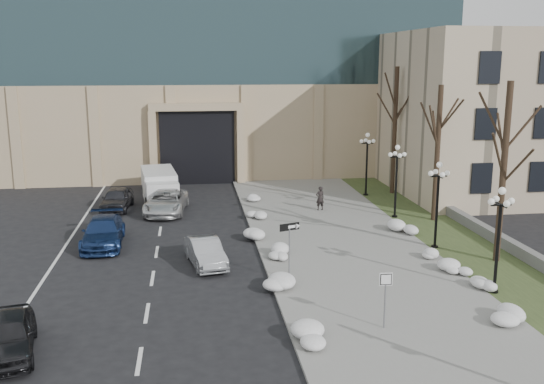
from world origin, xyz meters
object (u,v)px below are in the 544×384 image
(lamppost_b, at_px, (438,193))
(lamppost_c, at_px, (397,171))
(keep_sign, at_px, (386,288))
(pedestrian, at_px, (320,198))
(car_c, at_px, (103,232))
(lamppost_a, at_px, (499,226))
(box_truck, at_px, (160,186))
(car_a, at_px, (8,335))
(one_way_sign, at_px, (293,233))
(lamppost_d, at_px, (367,156))
(car_e, at_px, (117,199))
(car_d, at_px, (166,202))
(car_b, at_px, (205,252))

(lamppost_b, distance_m, lamppost_c, 6.50)
(keep_sign, bearing_deg, pedestrian, 89.27)
(car_c, xyz_separation_m, lamppost_a, (17.73, -9.61, 2.32))
(box_truck, bearing_deg, car_a, -107.00)
(one_way_sign, relative_size, lamppost_b, 0.58)
(lamppost_d, bearing_deg, keep_sign, -104.72)
(car_a, height_order, keep_sign, keep_sign)
(car_e, bearing_deg, one_way_sign, -52.80)
(one_way_sign, relative_size, lamppost_a, 0.58)
(lamppost_b, bearing_deg, box_truck, 137.24)
(car_a, relative_size, one_way_sign, 1.53)
(car_d, xyz_separation_m, keep_sign, (8.70, -19.33, 0.93))
(car_d, xyz_separation_m, lamppost_b, (14.57, -9.97, 2.32))
(lamppost_c, bearing_deg, car_a, -140.38)
(pedestrian, distance_m, lamppost_a, 16.13)
(car_c, bearing_deg, box_truck, 75.21)
(keep_sign, bearing_deg, car_e, 124.09)
(lamppost_b, bearing_deg, keep_sign, -122.11)
(pedestrian, bearing_deg, lamppost_c, 140.48)
(car_a, bearing_deg, one_way_sign, 16.88)
(pedestrian, distance_m, lamppost_c, 5.43)
(car_b, relative_size, keep_sign, 1.77)
(car_b, distance_m, lamppost_d, 18.74)
(car_a, distance_m, car_d, 19.97)
(pedestrian, xyz_separation_m, box_truck, (-10.78, 5.15, 0.08))
(lamppost_c, bearing_deg, lamppost_d, 90.00)
(car_b, bearing_deg, car_e, 103.43)
(car_a, bearing_deg, car_d, 65.55)
(lamppost_b, height_order, lamppost_d, same)
(car_e, distance_m, lamppost_a, 25.40)
(car_b, bearing_deg, box_truck, 89.76)
(keep_sign, bearing_deg, one_way_sign, 117.96)
(lamppost_b, bearing_deg, one_way_sign, -156.10)
(car_c, distance_m, box_truck, 11.21)
(lamppost_c, height_order, lamppost_d, same)
(car_d, relative_size, lamppost_a, 1.14)
(one_way_sign, height_order, lamppost_c, lamppost_c)
(car_d, distance_m, one_way_sign, 15.10)
(one_way_sign, bearing_deg, keep_sign, -85.46)
(pedestrian, xyz_separation_m, lamppost_d, (4.38, 4.13, 2.15))
(car_c, relative_size, lamppost_b, 1.09)
(car_b, relative_size, car_e, 0.92)
(lamppost_a, relative_size, lamppost_b, 1.00)
(car_c, bearing_deg, keep_sign, -47.98)
(car_b, bearing_deg, lamppost_a, -35.47)
(one_way_sign, height_order, lamppost_b, lamppost_b)
(car_a, bearing_deg, box_truck, 69.23)
(car_b, distance_m, one_way_sign, 5.05)
(pedestrian, distance_m, one_way_sign, 13.28)
(car_c, xyz_separation_m, box_truck, (2.57, 10.91, 0.25))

